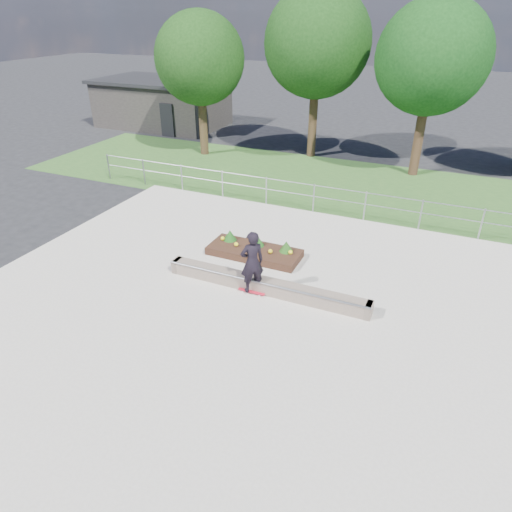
{
  "coord_description": "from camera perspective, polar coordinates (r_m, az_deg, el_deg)",
  "views": [
    {
      "loc": [
        4.69,
        -8.63,
        7.16
      ],
      "look_at": [
        0.2,
        1.5,
        1.1
      ],
      "focal_mm": 32.0,
      "sensor_mm": 36.0,
      "label": 1
    }
  ],
  "objects": [
    {
      "name": "skateboarder",
      "position": [
        12.42,
        -0.5,
        -0.8
      ],
      "size": [
        0.8,
        0.77,
        1.91
      ],
      "color": "white",
      "rests_on": "concrete_slab"
    },
    {
      "name": "planter_bed",
      "position": [
        14.78,
        -0.14,
        0.77
      ],
      "size": [
        3.0,
        1.2,
        0.61
      ],
      "color": "black",
      "rests_on": "concrete_slab"
    },
    {
      "name": "tree_mid_left",
      "position": [
        24.75,
        7.67,
        24.86
      ],
      "size": [
        5.25,
        5.25,
        8.25
      ],
      "color": "#301F13",
      "rests_on": "ground"
    },
    {
      "name": "building",
      "position": [
        33.01,
        -11.6,
        18.29
      ],
      "size": [
        8.4,
        5.4,
        3.0
      ],
      "color": "#282523",
      "rests_on": "ground"
    },
    {
      "name": "tree_far_left",
      "position": [
        25.18,
        -7.05,
        23.24
      ],
      "size": [
        4.55,
        4.55,
        7.15
      ],
      "color": "#342314",
      "rests_on": "ground"
    },
    {
      "name": "fence",
      "position": [
        17.97,
        7.25,
        7.62
      ],
      "size": [
        20.06,
        0.06,
        1.2
      ],
      "color": "gray",
      "rests_on": "ground"
    },
    {
      "name": "concrete_slab",
      "position": [
        12.13,
        -3.77,
        -7.38
      ],
      "size": [
        15.0,
        15.0,
        0.06
      ],
      "primitive_type": "cube",
      "color": "#B0A89C",
      "rests_on": "ground"
    },
    {
      "name": "grass_verge",
      "position": [
        21.41,
        9.97,
        8.74
      ],
      "size": [
        30.0,
        8.0,
        0.02
      ],
      "primitive_type": "cube",
      "color": "#2B5020",
      "rests_on": "ground"
    },
    {
      "name": "tree_mid_right",
      "position": [
        22.77,
        21.17,
        22.1
      ],
      "size": [
        4.9,
        4.9,
        7.7
      ],
      "color": "#352115",
      "rests_on": "ground"
    },
    {
      "name": "ground",
      "position": [
        12.15,
        -3.76,
        -7.49
      ],
      "size": [
        120.0,
        120.0,
        0.0
      ],
      "primitive_type": "plane",
      "color": "black",
      "rests_on": "ground"
    },
    {
      "name": "grind_ledge",
      "position": [
        12.86,
        1.17,
        -3.74
      ],
      "size": [
        6.0,
        0.44,
        0.43
      ],
      "color": "#6A594E",
      "rests_on": "concrete_slab"
    }
  ]
}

